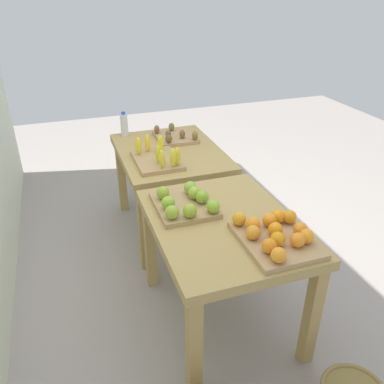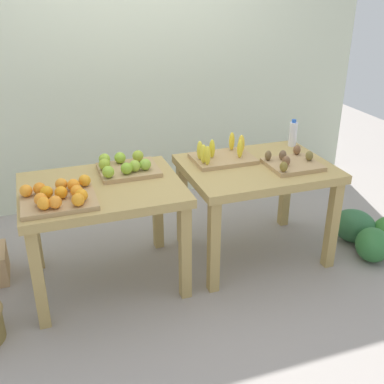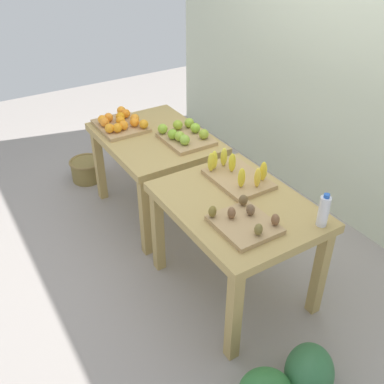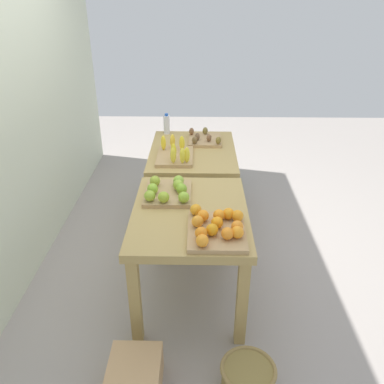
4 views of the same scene
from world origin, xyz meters
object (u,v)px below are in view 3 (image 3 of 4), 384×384
display_table_left (155,147)px  cardboard_produce_box (144,152)px  banana_crate (237,175)px  orange_bin (121,123)px  display_table_right (236,216)px  apple_bin (185,135)px  wicker_basket (87,169)px  water_bottle (324,211)px  kiwi_bin (245,222)px

display_table_left → cardboard_produce_box: display_table_left is taller
banana_crate → orange_bin: bearing=-164.7°
display_table_right → orange_bin: size_ratio=2.29×
apple_bin → wicker_basket: apple_bin is taller
banana_crate → cardboard_produce_box: banana_crate is taller
display_table_right → banana_crate: (-0.21, 0.15, 0.15)m
water_bottle → kiwi_bin: bearing=-120.5°
kiwi_bin → orange_bin: bearing=-177.8°
display_table_left → cardboard_produce_box: 1.06m
banana_crate → water_bottle: water_bottle is taller
apple_bin → cardboard_produce_box: 1.27m
display_table_left → water_bottle: (1.56, 0.28, 0.21)m
cardboard_produce_box → wicker_basket: bearing=-87.2°
display_table_left → display_table_right: (1.12, 0.00, 0.00)m
water_bottle → cardboard_produce_box: (-2.44, 0.02, -0.73)m
banana_crate → kiwi_bin: bearing=-31.5°
display_table_right → water_bottle: 0.56m
water_bottle → cardboard_produce_box: 2.54m
apple_bin → orange_bin: bearing=-144.5°
water_bottle → wicker_basket: (-2.40, -0.63, -0.73)m
display_table_left → orange_bin: bearing=-147.8°
orange_bin → banana_crate: bearing=15.3°
display_table_left → water_bottle: 1.60m
banana_crate → water_bottle: (0.66, 0.13, 0.06)m
display_table_right → apple_bin: bearing=169.8°
display_table_left → wicker_basket: 1.05m
display_table_right → cardboard_produce_box: bearing=171.4°
display_table_left → banana_crate: size_ratio=2.36×
display_table_right → cardboard_produce_box: size_ratio=2.60×
apple_bin → banana_crate: size_ratio=0.94×
wicker_basket → display_table_left: bearing=22.6°
water_bottle → apple_bin: bearing=-175.3°
apple_bin → kiwi_bin: (1.13, -0.28, -0.01)m
display_table_left → water_bottle: water_bottle is taller
display_table_right → orange_bin: 1.41m
display_table_right → water_bottle: water_bottle is taller
display_table_left → orange_bin: 0.36m
display_table_right → orange_bin: orange_bin is taller
banana_crate → cardboard_produce_box: bearing=175.2°
orange_bin → wicker_basket: bearing=-162.6°
orange_bin → display_table_left: bearing=32.2°
banana_crate → water_bottle: size_ratio=2.06×
orange_bin → apple_bin: (0.47, 0.34, -0.00)m
apple_bin → wicker_basket: bearing=-153.6°
cardboard_produce_box → banana_crate: bearing=-4.8°
display_table_left → apple_bin: apple_bin is taller
banana_crate → kiwi_bin: size_ratio=1.21×
kiwi_bin → wicker_basket: bearing=-173.7°
display_table_left → display_table_right: 1.12m
display_table_left → wicker_basket: (-0.84, -0.35, -0.52)m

